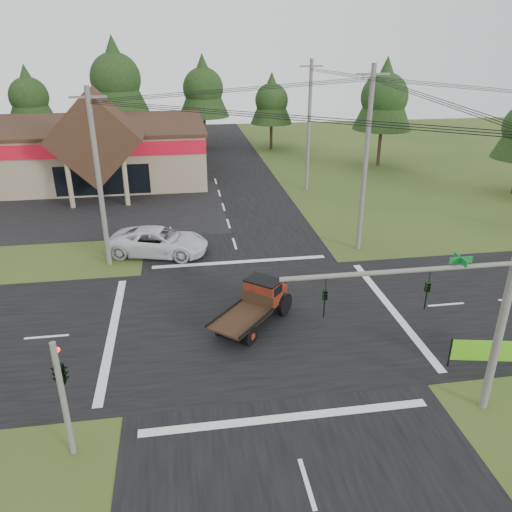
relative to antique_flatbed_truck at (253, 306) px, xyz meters
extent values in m
plane|color=#314A1A|center=(0.31, 0.40, -1.04)|extent=(120.00, 120.00, 0.00)
cube|color=black|center=(0.31, 0.40, -1.03)|extent=(12.00, 120.00, 0.02)
cube|color=black|center=(0.31, 0.40, -1.03)|extent=(120.00, 12.00, 0.02)
cube|color=black|center=(-13.69, 19.40, -1.03)|extent=(28.00, 14.00, 0.02)
cube|color=gray|center=(-15.69, 30.40, 1.46)|extent=(30.00, 15.00, 5.00)
cube|color=#322114|center=(-15.69, 30.40, 4.01)|extent=(30.40, 15.40, 0.30)
cube|color=#A80C1E|center=(-15.69, 22.85, 3.06)|extent=(30.00, 0.12, 1.20)
cube|color=#322114|center=(-9.69, 21.90, 4.26)|extent=(7.78, 4.00, 7.78)
cylinder|color=gray|center=(-11.89, 20.20, 0.96)|extent=(0.40, 0.40, 4.00)
cylinder|color=gray|center=(-7.49, 20.20, 0.96)|extent=(0.40, 0.40, 4.00)
cube|color=black|center=(-9.69, 22.88, 0.46)|extent=(8.00, 0.08, 2.60)
cylinder|color=#595651|center=(7.81, -7.10, 2.46)|extent=(0.24, 0.24, 7.00)
cylinder|color=#595651|center=(3.81, -7.10, 4.96)|extent=(8.00, 0.16, 0.16)
imported|color=black|center=(4.81, -7.10, 3.96)|extent=(0.16, 0.20, 1.00)
imported|color=black|center=(1.31, -7.10, 3.96)|extent=(0.16, 0.20, 1.00)
cube|color=#0C6626|center=(5.81, -7.10, 5.21)|extent=(0.80, 0.04, 0.22)
cylinder|color=#595651|center=(-7.19, -7.10, 1.16)|extent=(0.20, 0.20, 4.40)
imported|color=black|center=(-7.19, -6.90, 2.66)|extent=(0.53, 2.48, 1.00)
sphere|color=#FF0C0C|center=(-7.19, -6.75, 2.86)|extent=(0.18, 0.18, 0.18)
cylinder|color=#595651|center=(7.81, -7.10, 4.46)|extent=(0.30, 0.30, 11.00)
cylinder|color=#595651|center=(-7.69, 8.40, 4.21)|extent=(0.30, 0.30, 10.50)
cube|color=#595651|center=(-7.69, 8.40, 8.86)|extent=(2.00, 0.12, 0.12)
cylinder|color=#595651|center=(8.31, 8.40, 4.71)|extent=(0.30, 0.30, 11.50)
cube|color=#595651|center=(8.31, 8.40, 9.86)|extent=(2.00, 0.12, 0.12)
cylinder|color=#595651|center=(8.31, 22.40, 4.56)|extent=(0.30, 0.30, 11.20)
cube|color=#595651|center=(8.31, 22.40, 9.56)|extent=(2.00, 0.12, 0.12)
cylinder|color=#332316|center=(-19.69, 42.40, 0.71)|extent=(0.36, 0.36, 3.50)
cone|color=black|center=(-19.69, 42.40, 5.76)|extent=(5.60, 5.60, 6.60)
sphere|color=black|center=(-19.69, 42.40, 5.46)|extent=(4.40, 4.40, 4.40)
cylinder|color=#332316|center=(-9.69, 41.40, 1.23)|extent=(0.36, 0.36, 4.55)
cone|color=black|center=(-9.69, 41.40, 7.80)|extent=(7.28, 7.28, 8.58)
sphere|color=black|center=(-9.69, 41.40, 7.41)|extent=(5.72, 5.72, 5.72)
cylinder|color=#332316|center=(0.31, 42.40, 0.88)|extent=(0.36, 0.36, 3.85)
cone|color=black|center=(0.31, 42.40, 6.44)|extent=(6.16, 6.16, 7.26)
sphere|color=black|center=(0.31, 42.40, 6.11)|extent=(4.84, 4.84, 4.84)
cylinder|color=#332316|center=(8.31, 40.40, 0.53)|extent=(0.36, 0.36, 3.15)
cone|color=black|center=(8.31, 40.40, 5.08)|extent=(5.04, 5.04, 5.94)
sphere|color=black|center=(8.31, 40.40, 4.81)|extent=(3.96, 3.96, 3.96)
cylinder|color=#332316|center=(18.31, 30.40, 0.88)|extent=(0.36, 0.36, 3.85)
cone|color=black|center=(18.31, 30.40, 6.44)|extent=(6.16, 6.16, 7.26)
sphere|color=black|center=(18.31, 30.40, 6.11)|extent=(4.84, 4.84, 4.84)
imported|color=silver|center=(-4.66, 9.49, -0.18)|extent=(6.76, 4.41, 1.73)
camera|label=1|loc=(-3.03, -20.65, 11.88)|focal=35.00mm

